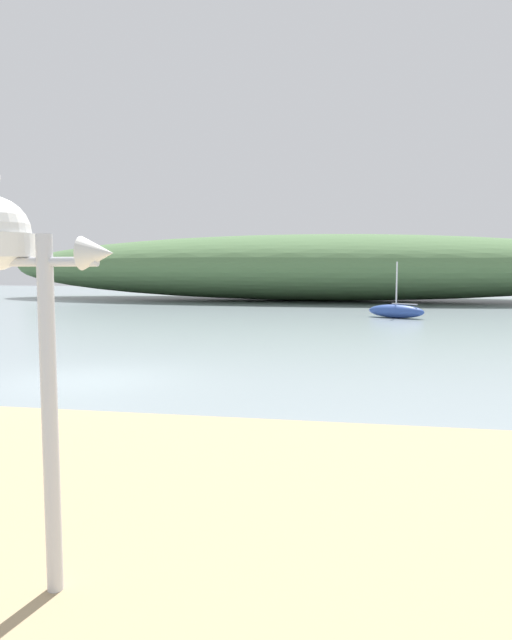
% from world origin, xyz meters
% --- Properties ---
extents(ground_plane, '(120.00, 120.00, 0.00)m').
position_xyz_m(ground_plane, '(0.00, 0.00, 0.00)').
color(ground_plane, gray).
extents(distant_hill, '(50.26, 12.79, 5.11)m').
position_xyz_m(distant_hill, '(2.66, 33.16, 2.55)').
color(distant_hill, '#517547').
rests_on(distant_hill, ground).
extents(mast_structure, '(1.24, 0.60, 2.98)m').
position_xyz_m(mast_structure, '(3.73, -8.72, 2.69)').
color(mast_structure, silver).
rests_on(mast_structure, beach_sand).
extents(sailboat_near_shore, '(3.06, 2.09, 2.89)m').
position_xyz_m(sailboat_near_shore, '(8.06, 18.08, 0.36)').
color(sailboat_near_shore, '#2D4C9E').
rests_on(sailboat_near_shore, ground).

